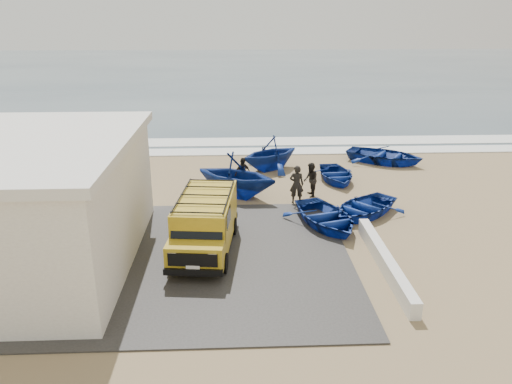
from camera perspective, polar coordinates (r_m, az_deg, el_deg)
name	(u,v)px	position (r m, az deg, el deg)	size (l,w,h in m)	color
ground	(235,234)	(19.40, -2.43, -4.83)	(160.00, 160.00, 0.00)	#927B55
slab	(178,259)	(17.71, -8.94, -7.53)	(12.00, 10.00, 0.05)	#373532
ocean	(233,71)	(74.07, -2.59, 13.60)	(180.00, 88.00, 0.01)	#385166
surf_line	(234,152)	(30.70, -2.51, 4.63)	(180.00, 1.60, 0.06)	white
surf_wash	(234,142)	(33.12, -2.52, 5.75)	(180.00, 2.20, 0.04)	white
building	(6,204)	(18.34, -26.64, -1.22)	(8.40, 9.40, 4.30)	white
parapet	(385,262)	(17.31, 14.54, -7.70)	(0.35, 6.00, 0.55)	silver
van	(205,221)	(17.83, -5.86, -3.37)	(2.34, 4.93, 2.04)	gold
boat_near_left	(326,217)	(20.13, 8.00, -2.83)	(2.73, 3.83, 0.79)	navy
boat_near_right	(364,207)	(21.47, 12.19, -1.69)	(2.57, 3.60, 0.75)	navy
boat_mid_left	(236,175)	(22.96, -2.30, 1.97)	(3.43, 3.98, 2.09)	navy
boat_mid_right	(336,174)	(25.60, 9.10, 1.99)	(2.37, 3.32, 0.69)	navy
boat_far_left	(270,153)	(27.02, 1.63, 4.48)	(3.04, 3.53, 1.86)	navy
boat_far_right	(385,155)	(29.29, 14.49, 4.09)	(3.04, 4.26, 0.88)	navy
fisherman_front	(297,184)	(22.27, 4.66, 0.88)	(0.64, 0.42, 1.75)	black
fisherman_middle	(311,180)	(23.17, 6.26, 1.39)	(0.78, 0.61, 1.60)	black
fisherman_back	(243,174)	(23.90, -1.54, 2.09)	(0.94, 0.39, 1.60)	black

